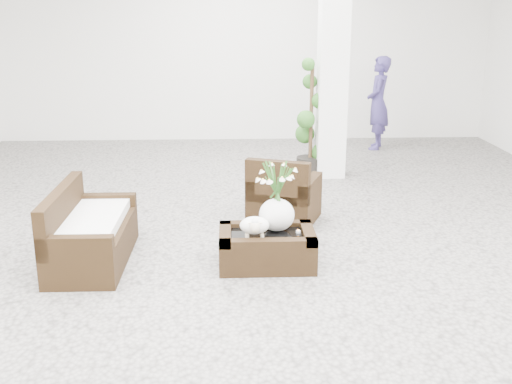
{
  "coord_description": "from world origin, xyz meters",
  "views": [
    {
      "loc": [
        -0.24,
        -5.9,
        2.35
      ],
      "look_at": [
        0.0,
        -0.1,
        0.62
      ],
      "focal_mm": 43.15,
      "sensor_mm": 36.0,
      "label": 1
    }
  ],
  "objects_px": {
    "armchair": "(285,188)",
    "loveseat": "(92,226)",
    "coffee_table": "(267,249)",
    "topiary": "(311,119)"
  },
  "relations": [
    {
      "from": "coffee_table",
      "to": "topiary",
      "type": "bearing_deg",
      "value": 75.86
    },
    {
      "from": "armchair",
      "to": "topiary",
      "type": "bearing_deg",
      "value": -84.29
    },
    {
      "from": "armchair",
      "to": "loveseat",
      "type": "height_order",
      "value": "armchair"
    },
    {
      "from": "coffee_table",
      "to": "armchair",
      "type": "xyz_separation_m",
      "value": [
        0.28,
        1.3,
        0.23
      ]
    },
    {
      "from": "armchair",
      "to": "coffee_table",
      "type": "bearing_deg",
      "value": 98.9
    },
    {
      "from": "coffee_table",
      "to": "armchair",
      "type": "relative_size",
      "value": 1.17
    },
    {
      "from": "coffee_table",
      "to": "loveseat",
      "type": "bearing_deg",
      "value": 174.58
    },
    {
      "from": "loveseat",
      "to": "armchair",
      "type": "bearing_deg",
      "value": -59.26
    },
    {
      "from": "coffee_table",
      "to": "armchair",
      "type": "bearing_deg",
      "value": 77.8
    },
    {
      "from": "coffee_table",
      "to": "topiary",
      "type": "relative_size",
      "value": 0.54
    }
  ]
}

